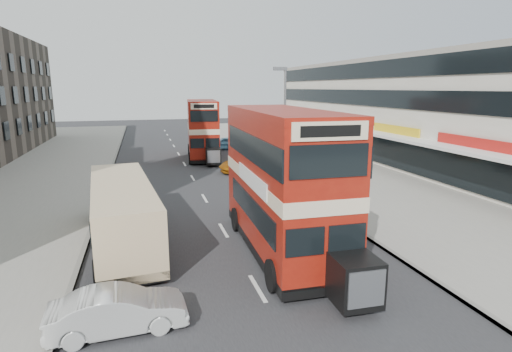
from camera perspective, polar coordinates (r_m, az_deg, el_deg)
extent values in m
plane|color=#28282B|center=(12.78, 2.79, -19.41)|extent=(160.00, 160.00, 0.00)
cube|color=#28282B|center=(31.23, -8.83, -0.28)|extent=(12.00, 90.00, 0.01)
cube|color=gray|center=(34.67, 11.25, 0.99)|extent=(12.00, 90.00, 0.15)
cube|color=gray|center=(32.17, -30.56, -1.37)|extent=(12.00, 90.00, 0.15)
cube|color=gray|center=(31.13, -20.04, -0.80)|extent=(0.20, 90.00, 0.16)
cube|color=gray|center=(32.47, 1.91, 0.46)|extent=(0.20, 90.00, 0.16)
cube|color=beige|center=(40.00, 20.61, 8.32)|extent=(8.00, 46.00, 9.00)
cube|color=black|center=(38.04, 15.33, 4.11)|extent=(0.10, 44.00, 2.40)
cube|color=gray|center=(40.01, 21.12, 14.89)|extent=(8.20, 46.20, 0.40)
cube|color=white|center=(37.45, 14.33, 6.20)|extent=(1.80, 44.00, 0.20)
cylinder|color=slate|center=(30.17, 4.03, 7.08)|extent=(0.16, 0.16, 8.00)
cube|color=slate|center=(29.94, 3.40, 14.71)|extent=(1.00, 0.20, 0.25)
cube|color=black|center=(17.41, 3.55, -9.03)|extent=(3.04, 9.00, 0.39)
cube|color=maroon|center=(16.97, 3.61, -4.82)|extent=(3.02, 8.99, 2.45)
cube|color=beige|center=(16.62, 3.68, -0.21)|extent=(3.06, 9.04, 0.50)
cube|color=maroon|center=(16.38, 3.74, 4.36)|extent=(3.02, 8.99, 2.34)
cube|color=maroon|center=(16.25, 3.80, 8.77)|extent=(3.04, 9.02, 0.28)
cube|color=black|center=(13.08, 13.65, -13.96)|extent=(1.38, 1.37, 1.45)
cube|color=black|center=(40.08, -7.39, 3.05)|extent=(3.46, 8.62, 0.37)
cube|color=maroon|center=(39.90, -7.44, 4.84)|extent=(3.44, 8.62, 2.31)
cube|color=beige|center=(39.75, -7.49, 6.71)|extent=(3.49, 8.66, 0.47)
cube|color=maroon|center=(39.65, -7.54, 8.53)|extent=(3.44, 8.62, 2.20)
cube|color=maroon|center=(39.60, -7.59, 10.24)|extent=(3.47, 8.64, 0.26)
cube|color=black|center=(35.26, -5.98, 2.78)|extent=(1.38, 1.38, 1.36)
cube|color=black|center=(19.02, -17.90, -7.79)|extent=(3.32, 9.70, 0.38)
cube|color=#DABB8D|center=(18.68, -18.12, -4.63)|extent=(3.30, 9.70, 2.47)
imported|color=silver|center=(12.58, -18.66, -17.37)|extent=(3.81, 1.49, 1.24)
imported|color=maroon|center=(28.01, 2.40, -0.37)|extent=(4.12, 1.83, 1.18)
imported|color=#BC6E12|center=(32.94, -1.08, 1.68)|extent=(4.94, 2.64, 1.32)
imported|color=#62A3C4|center=(45.20, -4.37, 4.58)|extent=(4.17, 1.89, 1.39)
imported|color=gray|center=(26.10, 9.42, -0.69)|extent=(0.69, 0.62, 1.57)
imported|color=gray|center=(42.28, 1.06, 4.59)|extent=(1.14, 0.63, 1.83)
imported|color=gray|center=(30.95, 0.50, 0.58)|extent=(0.61, 1.70, 0.89)
imported|color=black|center=(30.79, 0.50, 2.04)|extent=(0.66, 0.44, 1.79)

